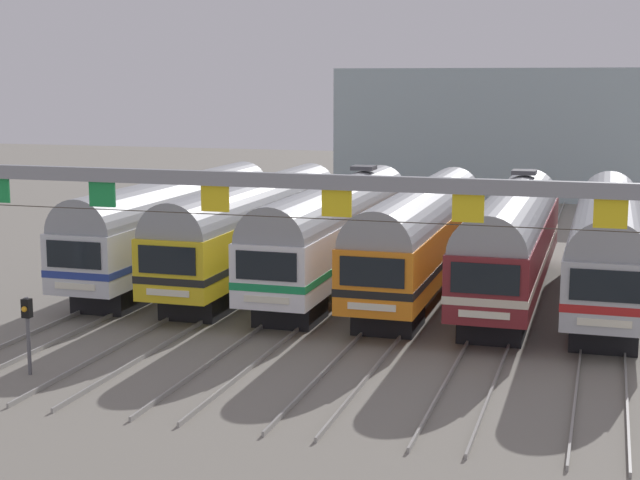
# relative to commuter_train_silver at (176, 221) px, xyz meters

# --- Properties ---
(ground_plane) EXTENTS (160.00, 160.00, 0.00)m
(ground_plane) POSITION_rel_commuter_train_silver_xyz_m (9.63, 0.01, -2.69)
(ground_plane) COLOR gray
(track_bed) EXTENTS (20.76, 70.00, 0.15)m
(track_bed) POSITION_rel_commuter_train_silver_xyz_m (9.63, 17.01, -2.61)
(track_bed) COLOR gray
(track_bed) RESTS_ON ground
(commuter_train_silver) EXTENTS (2.88, 18.06, 4.77)m
(commuter_train_silver) POSITION_rel_commuter_train_silver_xyz_m (0.00, 0.00, 0.00)
(commuter_train_silver) COLOR silver
(commuter_train_silver) RESTS_ON ground
(commuter_train_yellow) EXTENTS (2.88, 18.06, 4.77)m
(commuter_train_yellow) POSITION_rel_commuter_train_silver_xyz_m (3.85, 0.00, 0.00)
(commuter_train_yellow) COLOR gold
(commuter_train_yellow) RESTS_ON ground
(commuter_train_white) EXTENTS (2.88, 18.06, 5.05)m
(commuter_train_white) POSITION_rel_commuter_train_silver_xyz_m (7.70, 0.00, 0.00)
(commuter_train_white) COLOR white
(commuter_train_white) RESTS_ON ground
(commuter_train_orange) EXTENTS (2.88, 18.06, 4.77)m
(commuter_train_orange) POSITION_rel_commuter_train_silver_xyz_m (11.55, 0.00, 0.00)
(commuter_train_orange) COLOR orange
(commuter_train_orange) RESTS_ON ground
(commuter_train_maroon) EXTENTS (2.88, 18.06, 5.05)m
(commuter_train_maroon) POSITION_rel_commuter_train_silver_xyz_m (15.40, 0.00, 0.00)
(commuter_train_maroon) COLOR maroon
(commuter_train_maroon) RESTS_ON ground
(commuter_train_stainless) EXTENTS (2.88, 18.06, 4.77)m
(commuter_train_stainless) POSITION_rel_commuter_train_silver_xyz_m (19.26, 0.00, 0.00)
(commuter_train_stainless) COLOR #B2B5BA
(commuter_train_stainless) RESTS_ON ground
(catenary_gantry) EXTENTS (24.50, 0.44, 6.97)m
(catenary_gantry) POSITION_rel_commuter_train_silver_xyz_m (9.63, -13.49, 2.64)
(catenary_gantry) COLOR gray
(catenary_gantry) RESTS_ON ground
(yard_signal_mast) EXTENTS (0.28, 0.35, 2.50)m
(yard_signal_mast) POSITION_rel_commuter_train_silver_xyz_m (1.93, -15.04, -0.93)
(yard_signal_mast) COLOR #59595E
(yard_signal_mast) RESTS_ON ground
(maintenance_building) EXTENTS (24.49, 10.00, 10.05)m
(maintenance_building) POSITION_rel_commuter_train_silver_xyz_m (10.36, 38.24, 2.34)
(maintenance_building) COLOR #9EB2B7
(maintenance_building) RESTS_ON ground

